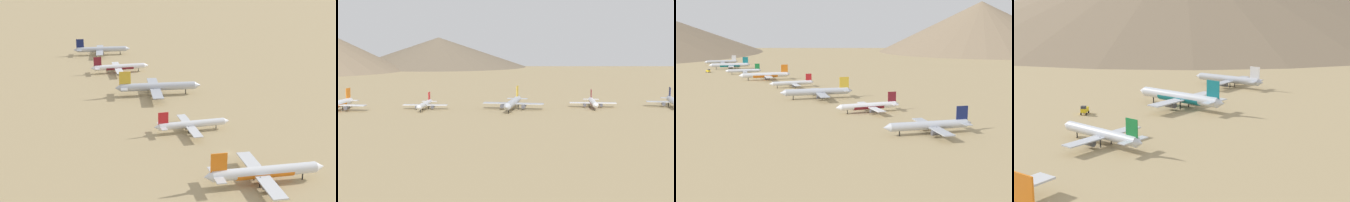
{
  "view_description": "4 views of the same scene",
  "coord_description": "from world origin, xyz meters",
  "views": [
    {
      "loc": [
        -71.63,
        -188.59,
        91.97
      ],
      "look_at": [
        -12.76,
        63.96,
        4.82
      ],
      "focal_mm": 52.14,
      "sensor_mm": 36.0,
      "label": 1
    },
    {
      "loc": [
        312.69,
        112.22,
        45.75
      ],
      "look_at": [
        -21.72,
        85.52,
        5.25
      ],
      "focal_mm": 49.97,
      "sensor_mm": 36.0,
      "label": 2
    },
    {
      "loc": [
        71.59,
        383.82,
        52.39
      ],
      "look_at": [
        -15.55,
        140.77,
        6.6
      ],
      "focal_mm": 45.82,
      "sensor_mm": 36.0,
      "label": 3
    },
    {
      "loc": [
        -89.4,
        29.54,
        47.8
      ],
      "look_at": [
        16.43,
        -135.6,
        6.66
      ],
      "focal_mm": 51.82,
      "sensor_mm": 36.0,
      "label": 4
    }
  ],
  "objects": [
    {
      "name": "ground_plane",
      "position": [
        0.0,
        0.0,
        0.0
      ],
      "size": [
        2516.52,
        2516.52,
        0.0
      ],
      "primitive_type": "plane",
      "color": "tan"
    },
    {
      "name": "parked_jet_4",
      "position": [
        -9.1,
        28.89,
        3.8
      ],
      "size": [
        39.1,
        31.69,
        11.3
      ],
      "color": "silver",
      "rests_on": "ground"
    },
    {
      "name": "parked_jet_7",
      "position": [
        -35.93,
        207.43,
        4.5
      ],
      "size": [
        46.39,
        37.8,
        13.37
      ],
      "color": "#B2B7C1",
      "rests_on": "ground"
    },
    {
      "name": "parked_jet_6",
      "position": [
        -28.85,
        148.56,
        4.0
      ],
      "size": [
        41.62,
        33.7,
        12.04
      ],
      "color": "white",
      "rests_on": "ground"
    },
    {
      "name": "parked_jet_5",
      "position": [
        -13.41,
        91.17,
        5.18
      ],
      "size": [
        53.34,
        43.45,
        15.38
      ],
      "color": "#B2B7C1",
      "rests_on": "ground"
    },
    {
      "name": "parked_jet_3",
      "position": [
        3.9,
        -29.69,
        4.81
      ],
      "size": [
        50.08,
        40.63,
        14.45
      ],
      "color": "silver",
      "rests_on": "ground"
    }
  ]
}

